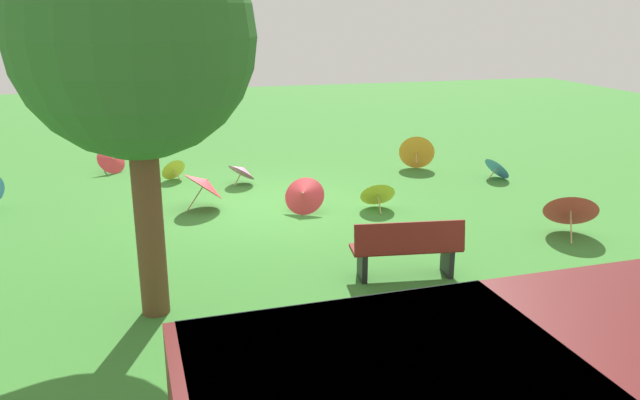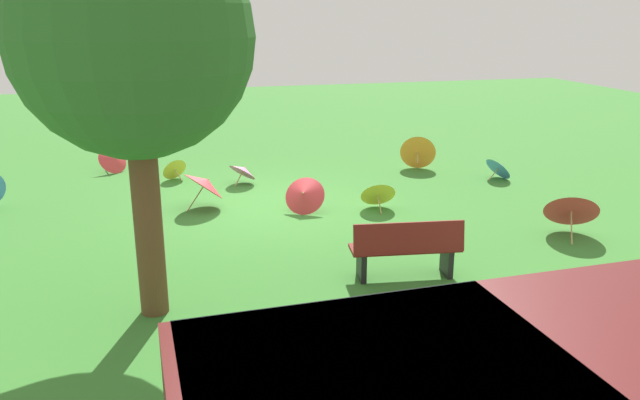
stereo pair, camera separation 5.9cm
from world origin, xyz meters
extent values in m
plane|color=#387A2D|center=(0.00, 0.00, 0.00)|extent=(40.00, 40.00, 0.00)
cube|color=black|center=(0.76, 8.49, 1.25)|extent=(2.64, 2.01, 0.55)
cylinder|color=black|center=(-1.74, 7.46, 0.38)|extent=(0.77, 0.25, 0.76)
cube|color=maroon|center=(-1.31, 4.00, 0.45)|extent=(1.64, 0.65, 0.05)
cube|color=maroon|center=(-1.28, 4.20, 0.68)|extent=(1.60, 0.32, 0.45)
cube|color=black|center=(-0.68, 3.92, 0.23)|extent=(0.13, 0.41, 0.45)
cube|color=black|center=(-1.94, 4.09, 0.23)|extent=(0.13, 0.41, 0.45)
cylinder|color=brown|center=(2.25, 4.23, 1.31)|extent=(0.35, 0.35, 2.62)
sphere|color=#286023|center=(2.25, 4.23, 3.47)|extent=(2.83, 2.83, 2.83)
cylinder|color=tan|center=(-4.62, 3.30, 0.22)|extent=(0.26, 0.44, 0.45)
cone|color=#D8383F|center=(-4.77, 3.03, 0.51)|extent=(1.17, 1.11, 0.82)
sphere|color=tan|center=(-4.81, 2.96, 0.57)|extent=(0.06, 0.06, 0.05)
cylinder|color=tan|center=(3.21, -3.75, 0.18)|extent=(0.20, 0.27, 0.23)
cone|color=#D8383F|center=(3.10, -3.58, 0.32)|extent=(0.86, 0.81, 0.64)
sphere|color=tan|center=(3.07, -3.54, 0.36)|extent=(0.06, 0.06, 0.05)
cylinder|color=tan|center=(-2.01, 1.01, 0.15)|extent=(0.07, 0.37, 0.31)
cone|color=yellow|center=(-2.04, 0.78, 0.34)|extent=(0.75, 0.62, 0.62)
sphere|color=tan|center=(-2.05, 0.73, 0.38)|extent=(0.04, 0.05, 0.05)
cylinder|color=tan|center=(-0.71, 0.44, 0.18)|extent=(0.19, 0.32, 0.27)
cone|color=#D8383F|center=(-0.60, 0.65, 0.36)|extent=(0.97, 0.89, 0.72)
sphere|color=tan|center=(-0.57, 0.71, 0.41)|extent=(0.06, 0.06, 0.05)
cylinder|color=tan|center=(-5.35, -0.59, 0.13)|extent=(0.28, 0.09, 0.25)
cone|color=#4C8CE5|center=(-5.53, -0.63, 0.29)|extent=(0.68, 0.77, 0.58)
sphere|color=tan|center=(-5.58, -0.65, 0.34)|extent=(0.06, 0.05, 0.05)
cylinder|color=tan|center=(0.36, -1.63, 0.14)|extent=(0.21, 0.13, 0.28)
cone|color=pink|center=(0.24, -1.70, 0.33)|extent=(0.83, 0.85, 0.50)
sphere|color=tan|center=(0.20, -1.72, 0.38)|extent=(0.06, 0.06, 0.05)
cylinder|color=tan|center=(-3.98, -1.77, 0.35)|extent=(0.23, 0.48, 0.16)
cone|color=orange|center=(-4.12, -2.08, 0.44)|extent=(0.95, 0.72, 0.88)
sphere|color=tan|center=(-4.15, -2.17, 0.47)|extent=(0.05, 0.06, 0.04)
cylinder|color=tan|center=(1.64, -2.30, 0.15)|extent=(0.17, 0.32, 0.21)
cone|color=yellow|center=(1.73, -2.48, 0.27)|extent=(0.67, 0.56, 0.54)
sphere|color=tan|center=(1.75, -2.52, 0.29)|extent=(0.05, 0.06, 0.05)
cylinder|color=tan|center=(1.42, -0.02, 0.23)|extent=(0.37, 0.14, 0.46)
cone|color=#D8383F|center=(1.20, -0.10, 0.52)|extent=(1.04, 1.10, 0.69)
sphere|color=tan|center=(1.15, -0.11, 0.58)|extent=(0.06, 0.05, 0.05)
camera|label=1|loc=(2.14, 12.01, 3.78)|focal=35.64mm
camera|label=2|loc=(2.08, 12.03, 3.78)|focal=35.64mm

